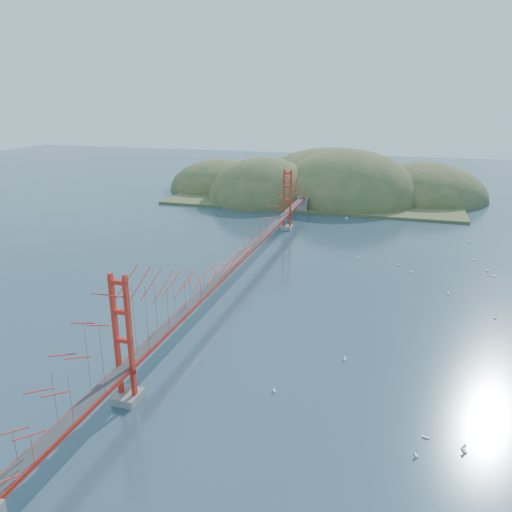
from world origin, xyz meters
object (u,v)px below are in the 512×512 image
(sailboat_0, at_px, (345,358))
(bridge, at_px, (238,234))
(sailboat_2, at_px, (426,436))
(sailboat_1, at_px, (411,271))

(sailboat_0, bearing_deg, bridge, 134.01)
(sailboat_2, bearing_deg, sailboat_1, 91.68)
(bridge, bearing_deg, sailboat_0, -45.99)
(bridge, height_order, sailboat_1, bridge)
(sailboat_2, bearing_deg, bridge, 131.33)
(sailboat_1, height_order, sailboat_0, sailboat_1)
(bridge, height_order, sailboat_0, bridge)
(sailboat_2, height_order, sailboat_1, sailboat_2)
(sailboat_1, relative_size, sailboat_0, 1.01)
(sailboat_1, distance_m, sailboat_0, 29.45)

